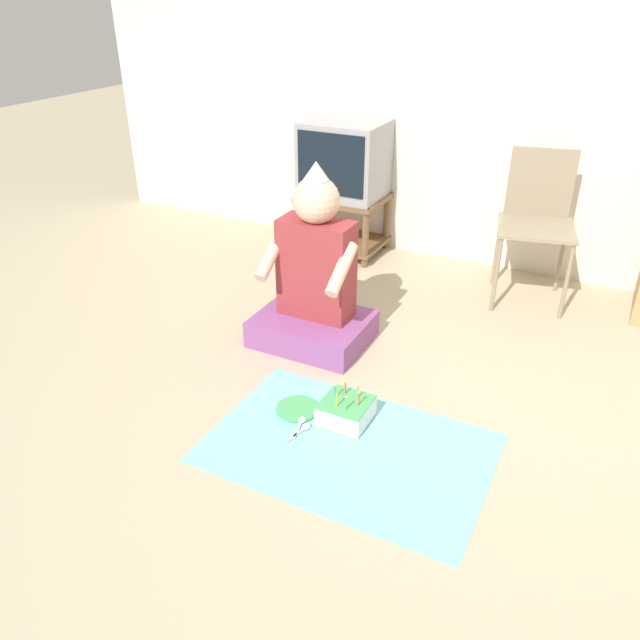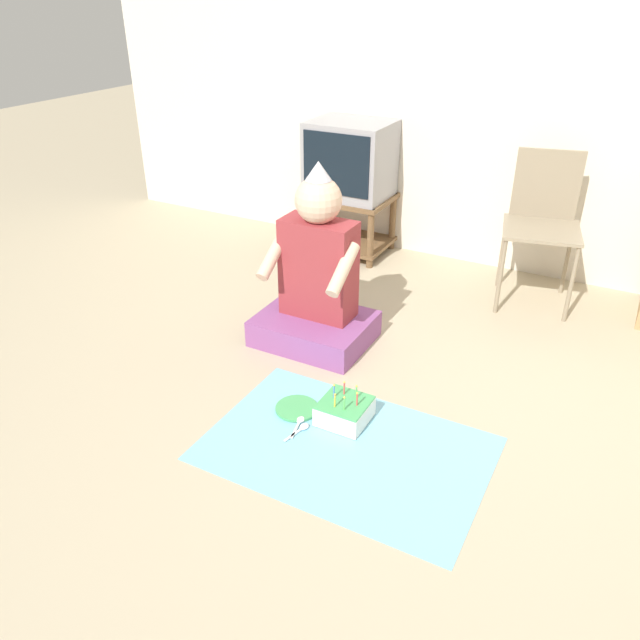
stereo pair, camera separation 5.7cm
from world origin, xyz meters
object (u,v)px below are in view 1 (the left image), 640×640
person_seated (314,284)px  birthday_cake (346,410)px  folding_chair (537,215)px  paper_plate (298,408)px  tv (344,159)px

person_seated → birthday_cake: size_ratio=4.62×
folding_chair → paper_plate: (-0.67, -1.64, -0.49)m
person_seated → paper_plate: size_ratio=4.93×
tv → paper_plate: bearing=-71.0°
tv → birthday_cake: tv is taller
tv → folding_chair: tv is taller
tv → folding_chair: size_ratio=0.61×
paper_plate → tv: bearing=109.0°
tv → birthday_cake: bearing=-64.5°
birthday_cake → tv: bearing=115.5°
folding_chair → person_seated: bearing=-130.5°
tv → paper_plate: (0.61, -1.77, -0.63)m
folding_chair → tv: bearing=174.3°
tv → paper_plate: 1.97m
birthday_cake → folding_chair: bearing=74.5°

